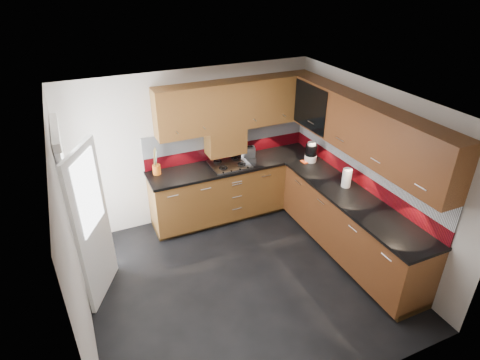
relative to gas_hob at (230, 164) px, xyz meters
name	(u,v)px	position (x,y,z in m)	size (l,w,h in m)	color
room	(243,181)	(-0.45, -1.47, 0.54)	(4.00, 3.80, 2.64)	black
base_cabinets	(287,207)	(0.62, -0.75, -0.52)	(2.70, 3.20, 0.95)	brown
countertop	(288,180)	(0.60, -0.77, -0.03)	(2.72, 3.22, 0.04)	black
backsplash	(295,154)	(0.83, -0.54, 0.26)	(2.70, 3.20, 0.54)	maroon
upper_cabinets	(301,117)	(0.78, -0.69, 0.88)	(2.50, 3.20, 0.72)	brown
extractor_hood	(225,141)	(0.00, 0.17, 0.33)	(0.60, 0.33, 0.40)	brown
glass_cabinet	(318,104)	(1.26, -0.40, 0.91)	(0.32, 0.80, 0.66)	black
back_door	(81,217)	(-2.23, -0.72, 0.08)	(0.42, 1.19, 2.04)	white
gas_hob	(230,164)	(0.00, 0.00, 0.00)	(0.58, 0.51, 0.05)	silver
utensil_pot	(156,168)	(-1.10, 0.17, 0.08)	(0.12, 0.12, 0.42)	#D66014
toaster	(248,152)	(0.39, 0.17, 0.07)	(0.26, 0.20, 0.17)	silver
food_processor	(311,153)	(1.22, -0.39, 0.13)	(0.19, 0.19, 0.32)	white
paper_towel	(347,178)	(1.23, -1.28, 0.12)	(0.13, 0.13, 0.27)	white
orange_cloth	(306,161)	(1.14, -0.39, -0.01)	(0.14, 0.12, 0.01)	#F54D1B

